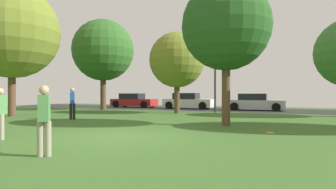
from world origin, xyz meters
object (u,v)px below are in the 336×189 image
at_px(person_catcher, 72,102).
at_px(parked_car_red, 134,101).
at_px(oak_tree_left, 226,26).
at_px(parked_car_white, 188,102).
at_px(maple_tree_near, 12,32).
at_px(maple_tree_far, 103,50).
at_px(oak_tree_center, 177,60).
at_px(person_bystander, 0,111).
at_px(person_thrower, 44,118).
at_px(street_lamp_post, 215,81).
at_px(parked_car_silver, 255,103).
at_px(frisbee_disc, 270,133).

distance_m(person_catcher, parked_car_red, 12.51).
height_order(oak_tree_left, parked_car_white, oak_tree_left).
height_order(maple_tree_near, maple_tree_far, maple_tree_near).
xyz_separation_m(oak_tree_center, parked_car_red, (-6.65, 5.77, -3.03)).
bearing_deg(parked_car_white, person_bystander, -89.97).
distance_m(person_thrower, parked_car_white, 19.18).
relative_size(person_bystander, street_lamp_post, 0.35).
relative_size(maple_tree_near, street_lamp_post, 1.74).
relative_size(maple_tree_near, person_catcher, 4.67).
height_order(oak_tree_center, street_lamp_post, oak_tree_center).
bearing_deg(maple_tree_far, street_lamp_post, 2.47).
height_order(person_thrower, parked_car_silver, person_thrower).
height_order(person_thrower, parked_car_white, person_thrower).
relative_size(parked_car_silver, street_lamp_post, 0.98).
distance_m(person_bystander, parked_car_silver, 18.54).
bearing_deg(parked_car_white, street_lamp_post, -48.10).
distance_m(person_catcher, street_lamp_post, 10.02).
bearing_deg(parked_car_red, parked_car_white, -3.87).
relative_size(oak_tree_left, person_catcher, 3.69).
xyz_separation_m(oak_tree_left, frisbee_disc, (1.88, -1.67, -4.25)).
bearing_deg(person_thrower, parked_car_silver, -45.28).
height_order(person_bystander, parked_car_silver, person_bystander).
xyz_separation_m(maple_tree_far, parked_car_silver, (11.66, 3.95, -4.28)).
relative_size(frisbee_disc, street_lamp_post, 0.06).
distance_m(oak_tree_center, parked_car_white, 6.26).
relative_size(oak_tree_left, street_lamp_post, 1.38).
bearing_deg(parked_car_silver, street_lamp_post, -123.99).
bearing_deg(parked_car_white, maple_tree_near, -122.17).
bearing_deg(parked_car_silver, maple_tree_far, -161.29).
distance_m(maple_tree_near, person_catcher, 6.29).
bearing_deg(maple_tree_near, oak_tree_center, 36.60).
distance_m(person_thrower, person_catcher, 9.08).
relative_size(parked_car_red, parked_car_white, 1.01).
bearing_deg(oak_tree_left, parked_car_white, 115.92).
bearing_deg(oak_tree_left, frisbee_disc, -41.61).
height_order(oak_tree_center, person_catcher, oak_tree_center).
relative_size(person_bystander, parked_car_white, 0.37).
height_order(person_catcher, street_lamp_post, street_lamp_post).
relative_size(person_catcher, parked_car_white, 0.39).
height_order(person_catcher, parked_car_red, person_catcher).
bearing_deg(maple_tree_near, parked_car_white, 57.83).
height_order(maple_tree_far, person_bystander, maple_tree_far).
bearing_deg(frisbee_disc, person_bystander, -148.14).
distance_m(person_bystander, parked_car_white, 17.73).
xyz_separation_m(maple_tree_near, parked_car_white, (7.24, 11.51, -4.42)).
xyz_separation_m(person_catcher, frisbee_disc, (9.94, -1.39, -0.91)).
height_order(oak_tree_center, parked_car_white, oak_tree_center).
bearing_deg(maple_tree_far, parked_car_white, 33.71).
xyz_separation_m(frisbee_disc, parked_car_red, (-13.09, 13.49, 0.60)).
height_order(oak_tree_left, person_thrower, oak_tree_left).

